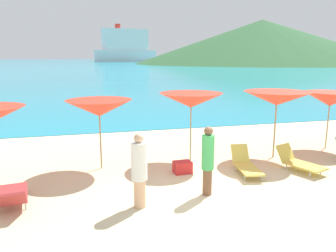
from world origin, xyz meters
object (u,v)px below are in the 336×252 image
(lounge_chair_3, at_px, (299,162))
(beachgoer_0, at_px, (139,169))
(lounge_chair_0, at_px, (12,195))
(cooler_box, at_px, (182,167))
(cruise_ship, at_px, (125,47))
(umbrella_4, at_px, (277,98))
(beachgoer_1, at_px, (208,159))
(umbrella_5, at_px, (330,99))
(umbrella_2, at_px, (99,108))
(umbrella_3, at_px, (191,100))
(lounge_chair_2, at_px, (245,164))

(lounge_chair_3, bearing_deg, beachgoer_0, 174.14)
(lounge_chair_0, bearing_deg, beachgoer_0, 157.42)
(cooler_box, relative_size, cruise_ship, 0.01)
(lounge_chair_0, distance_m, lounge_chair_3, 7.65)
(umbrella_4, distance_m, lounge_chair_3, 2.17)
(beachgoer_0, bearing_deg, beachgoer_1, -174.49)
(umbrella_5, height_order, lounge_chair_3, umbrella_5)
(umbrella_2, xyz_separation_m, umbrella_3, (2.81, 0.08, 0.13))
(umbrella_5, distance_m, lounge_chair_2, 4.71)
(umbrella_4, height_order, lounge_chair_3, umbrella_4)
(umbrella_3, bearing_deg, lounge_chair_2, -53.48)
(beachgoer_1, bearing_deg, lounge_chair_2, -109.02)
(lounge_chair_0, relative_size, cooler_box, 3.28)
(umbrella_3, xyz_separation_m, beachgoer_1, (-0.47, -2.70, -1.04))
(umbrella_3, xyz_separation_m, lounge_chair_2, (1.14, -1.54, -1.66))
(lounge_chair_2, height_order, cooler_box, lounge_chair_2)
(lounge_chair_3, height_order, beachgoer_0, beachgoer_0)
(umbrella_3, distance_m, lounge_chair_0, 5.63)
(umbrella_5, bearing_deg, lounge_chair_0, -166.54)
(lounge_chair_2, height_order, lounge_chair_3, lounge_chair_2)
(cooler_box, bearing_deg, umbrella_2, 152.45)
(umbrella_2, xyz_separation_m, cooler_box, (2.21, -1.01, -1.64))
(umbrella_4, height_order, lounge_chair_2, umbrella_4)
(cooler_box, bearing_deg, lounge_chair_2, -17.45)
(beachgoer_0, xyz_separation_m, cooler_box, (1.56, 1.86, -0.71))
(umbrella_4, xyz_separation_m, lounge_chair_3, (-0.02, -1.36, -1.68))
(umbrella_5, bearing_deg, umbrella_4, -167.71)
(lounge_chair_0, bearing_deg, umbrella_5, -174.78)
(beachgoer_0, bearing_deg, umbrella_3, -129.16)
(umbrella_2, height_order, lounge_chair_3, umbrella_2)
(umbrella_5, distance_m, lounge_chair_3, 3.50)
(umbrella_5, height_order, cooler_box, umbrella_5)
(cruise_ship, bearing_deg, beachgoer_0, -110.97)
(umbrella_3, relative_size, umbrella_5, 1.07)
(umbrella_2, relative_size, lounge_chair_0, 1.25)
(cooler_box, bearing_deg, umbrella_5, 9.19)
(umbrella_3, xyz_separation_m, umbrella_5, (5.26, 0.17, -0.15))
(umbrella_4, distance_m, umbrella_5, 2.56)
(lounge_chair_0, relative_size, beachgoer_1, 0.98)
(umbrella_2, bearing_deg, lounge_chair_2, -20.29)
(umbrella_5, relative_size, cooler_box, 4.08)
(umbrella_2, xyz_separation_m, cruise_ship, (29.77, 219.36, 7.68))
(umbrella_2, xyz_separation_m, lounge_chair_3, (5.56, -1.65, -1.54))
(umbrella_4, distance_m, cooler_box, 3.88)
(umbrella_5, height_order, beachgoer_0, umbrella_5)
(umbrella_4, distance_m, beachgoer_0, 5.66)
(lounge_chair_0, xyz_separation_m, lounge_chair_2, (6.03, 0.72, -0.00))
(umbrella_2, distance_m, cruise_ship, 221.51)
(lounge_chair_0, height_order, beachgoer_1, beachgoer_1)
(umbrella_3, xyz_separation_m, cruise_ship, (26.96, 219.28, 7.55))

